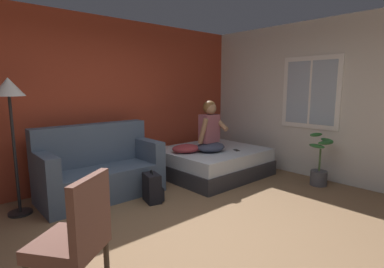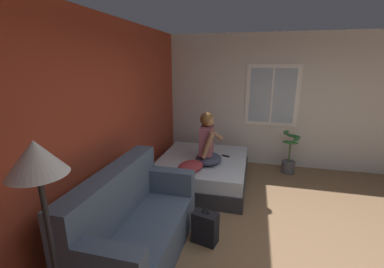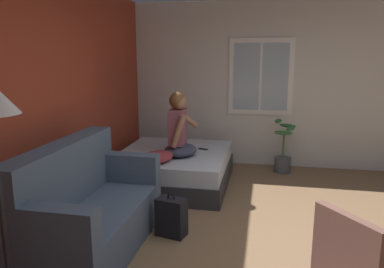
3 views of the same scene
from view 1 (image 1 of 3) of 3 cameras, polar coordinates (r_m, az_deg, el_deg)
ground_plane at (r=3.29m, az=0.49°, el=-19.96°), size 40.00×40.00×0.00m
wall_back_accent at (r=5.11m, az=-19.58°, el=5.82°), size 11.16×0.16×2.70m
wall_side_with_window at (r=5.53m, az=25.64°, el=5.68°), size 0.19×6.43×2.70m
bed at (r=5.47m, az=3.86°, el=-5.30°), size 1.75×1.56×0.48m
couch at (r=4.60m, az=-17.24°, el=-6.47°), size 1.71×0.83×1.04m
side_chair at (r=2.43m, az=-21.26°, el=-17.58°), size 0.64×0.64×0.98m
person_seated at (r=5.13m, az=3.45°, el=0.57°), size 0.53×0.45×0.88m
backpack at (r=4.26m, az=-7.53°, el=-10.20°), size 0.29×0.33×0.46m
throw_pillow at (r=5.08m, az=-1.16°, el=-2.78°), size 0.58×0.51×0.14m
cell_phone at (r=5.31m, az=8.47°, el=-3.07°), size 0.12×0.16×0.01m
floor_lamp at (r=4.19m, az=-31.41°, el=5.48°), size 0.36×0.36×1.70m
potted_plant at (r=5.28m, az=23.11°, el=-5.83°), size 0.39×0.37×0.85m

